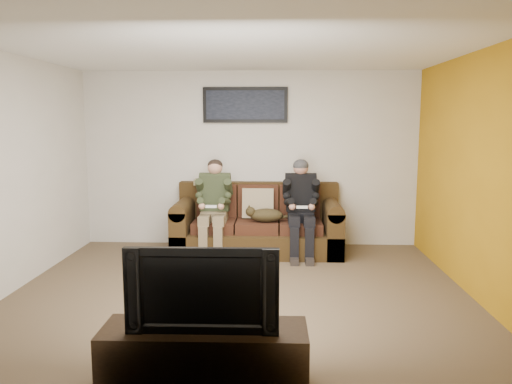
{
  "coord_description": "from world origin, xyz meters",
  "views": [
    {
      "loc": [
        0.39,
        -5.22,
        1.87
      ],
      "look_at": [
        0.13,
        1.2,
        0.95
      ],
      "focal_mm": 35.0,
      "sensor_mm": 36.0,
      "label": 1
    }
  ],
  "objects_px": {
    "sofa": "(258,226)",
    "tv_stand": "(205,358)",
    "person_left": "(214,201)",
    "cat": "(265,215)",
    "television": "(204,286)",
    "framed_poster": "(245,105)",
    "person_right": "(301,202)"
  },
  "relations": [
    {
      "from": "person_right",
      "to": "framed_poster",
      "type": "distance_m",
      "value": 1.67
    },
    {
      "from": "sofa",
      "to": "cat",
      "type": "xyz_separation_m",
      "value": [
        0.11,
        -0.24,
        0.21
      ]
    },
    {
      "from": "cat",
      "to": "tv_stand",
      "type": "height_order",
      "value": "cat"
    },
    {
      "from": "tv_stand",
      "to": "person_right",
      "type": "bearing_deg",
      "value": 76.34
    },
    {
      "from": "person_right",
      "to": "tv_stand",
      "type": "xyz_separation_m",
      "value": [
        -0.84,
        -3.59,
        -0.53
      ]
    },
    {
      "from": "person_left",
      "to": "television",
      "type": "height_order",
      "value": "person_left"
    },
    {
      "from": "sofa",
      "to": "television",
      "type": "distance_m",
      "value": 3.81
    },
    {
      "from": "person_left",
      "to": "tv_stand",
      "type": "distance_m",
      "value": 3.64
    },
    {
      "from": "person_right",
      "to": "tv_stand",
      "type": "bearing_deg",
      "value": -103.16
    },
    {
      "from": "sofa",
      "to": "person_left",
      "type": "distance_m",
      "value": 0.75
    },
    {
      "from": "sofa",
      "to": "framed_poster",
      "type": "height_order",
      "value": "framed_poster"
    },
    {
      "from": "sofa",
      "to": "cat",
      "type": "bearing_deg",
      "value": -65.25
    },
    {
      "from": "framed_poster",
      "to": "television",
      "type": "distance_m",
      "value": 4.38
    },
    {
      "from": "person_right",
      "to": "cat",
      "type": "xyz_separation_m",
      "value": [
        -0.5,
        -0.04,
        -0.19
      ]
    },
    {
      "from": "cat",
      "to": "person_left",
      "type": "bearing_deg",
      "value": 176.95
    },
    {
      "from": "person_right",
      "to": "framed_poster",
      "type": "xyz_separation_m",
      "value": [
        -0.81,
        0.58,
        1.34
      ]
    },
    {
      "from": "television",
      "to": "framed_poster",
      "type": "bearing_deg",
      "value": 89.08
    },
    {
      "from": "sofa",
      "to": "tv_stand",
      "type": "distance_m",
      "value": 3.79
    },
    {
      "from": "sofa",
      "to": "cat",
      "type": "height_order",
      "value": "sofa"
    },
    {
      "from": "person_left",
      "to": "cat",
      "type": "xyz_separation_m",
      "value": [
        0.72,
        -0.04,
        -0.18
      ]
    },
    {
      "from": "cat",
      "to": "tv_stand",
      "type": "xyz_separation_m",
      "value": [
        -0.34,
        -3.55,
        -0.35
      ]
    },
    {
      "from": "person_left",
      "to": "tv_stand",
      "type": "height_order",
      "value": "person_left"
    },
    {
      "from": "cat",
      "to": "television",
      "type": "distance_m",
      "value": 3.57
    },
    {
      "from": "television",
      "to": "cat",
      "type": "bearing_deg",
      "value": 84.03
    },
    {
      "from": "sofa",
      "to": "person_right",
      "type": "xyz_separation_m",
      "value": [
        0.61,
        -0.2,
        0.39
      ]
    },
    {
      "from": "framed_poster",
      "to": "sofa",
      "type": "bearing_deg",
      "value": -62.36
    },
    {
      "from": "person_right",
      "to": "cat",
      "type": "bearing_deg",
      "value": -175.57
    },
    {
      "from": "person_left",
      "to": "framed_poster",
      "type": "bearing_deg",
      "value": 54.86
    },
    {
      "from": "cat",
      "to": "framed_poster",
      "type": "distance_m",
      "value": 1.68
    },
    {
      "from": "person_left",
      "to": "person_right",
      "type": "relative_size",
      "value": 0.99
    },
    {
      "from": "framed_poster",
      "to": "tv_stand",
      "type": "height_order",
      "value": "framed_poster"
    },
    {
      "from": "cat",
      "to": "person_right",
      "type": "bearing_deg",
      "value": 4.43
    }
  ]
}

